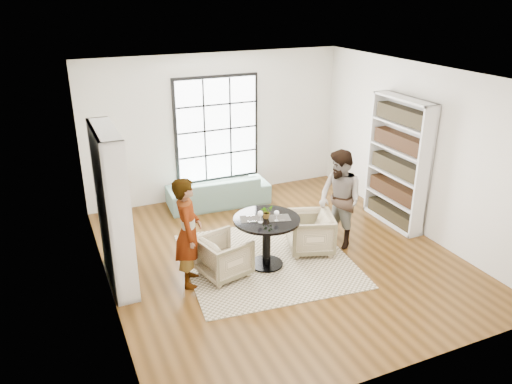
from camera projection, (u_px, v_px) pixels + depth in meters
name	position (u px, v px, depth m)	size (l,w,h in m)	color
ground	(279.00, 255.00, 8.39)	(6.00, 6.00, 0.00)	brown
room_shell	(266.00, 175.00, 8.37)	(6.00, 6.01, 6.00)	silver
rug	(267.00, 260.00, 8.24)	(2.64, 2.64, 0.01)	#C6B494
pedestal_table	(267.00, 232.00, 7.87)	(1.05, 1.05, 0.84)	black
sofa	(218.00, 191.00, 10.27)	(2.06, 0.81, 0.60)	slate
armchair_left	(224.00, 256.00, 7.71)	(0.69, 0.71, 0.65)	#C5B98D
armchair_right	(310.00, 233.00, 8.42)	(0.72, 0.75, 0.68)	tan
person_left	(188.00, 232.00, 7.30)	(0.62, 0.41, 1.70)	gray
person_right	(340.00, 200.00, 8.43)	(0.83, 0.65, 1.71)	gray
placemat_left	(251.00, 219.00, 7.75)	(0.34, 0.26, 0.01)	black
placemat_right	(279.00, 218.00, 7.78)	(0.34, 0.26, 0.01)	black
cutlery_left	(251.00, 218.00, 7.75)	(0.14, 0.22, 0.01)	silver
cutlery_right	(279.00, 218.00, 7.78)	(0.14, 0.22, 0.01)	silver
wine_glass_left	(260.00, 214.00, 7.59)	(0.09, 0.09, 0.19)	silver
wine_glass_right	(277.00, 213.00, 7.65)	(0.08, 0.08, 0.18)	silver
flower_centerpiece	(266.00, 212.00, 7.76)	(0.19, 0.16, 0.21)	gray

